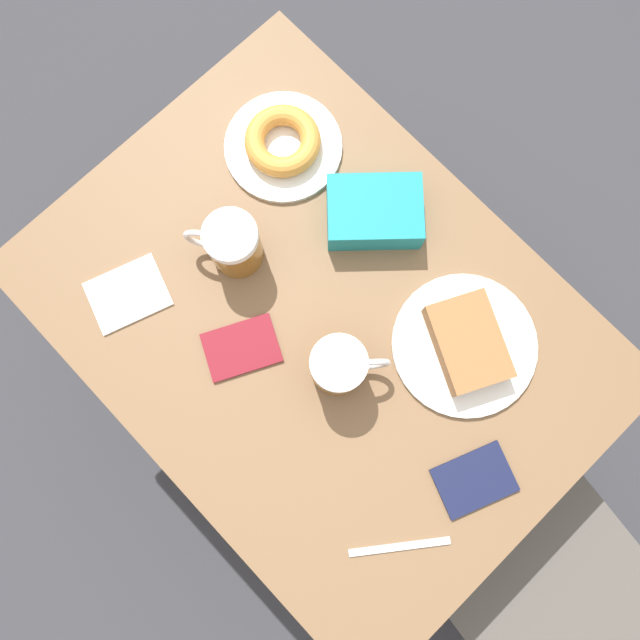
{
  "coord_description": "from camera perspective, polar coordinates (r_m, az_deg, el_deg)",
  "views": [
    {
      "loc": [
        0.13,
        0.14,
        1.79
      ],
      "look_at": [
        0.0,
        0.0,
        0.74
      ],
      "focal_mm": 35.0,
      "sensor_mm": 36.0,
      "label": 1
    }
  ],
  "objects": [
    {
      "name": "beer_mug_center",
      "position": [
        1.07,
        -8.01,
        6.89
      ],
      "size": [
        0.1,
        0.12,
        0.12
      ],
      "color": "#8C5619",
      "rests_on": "table"
    },
    {
      "name": "blue_pouch",
      "position": [
        1.11,
        4.98,
        9.8
      ],
      "size": [
        0.2,
        0.2,
        0.06
      ],
      "rotation": [
        0.0,
        0.0,
        5.54
      ],
      "color": "teal",
      "rests_on": "table"
    },
    {
      "name": "fork",
      "position": [
        1.09,
        7.28,
        -19.86
      ],
      "size": [
        0.14,
        0.11,
        0.0
      ],
      "rotation": [
        0.0,
        0.0,
        0.93
      ],
      "color": "silver",
      "rests_on": "table"
    },
    {
      "name": "plate_with_cake",
      "position": [
        1.09,
        13.22,
        -2.13
      ],
      "size": [
        0.25,
        0.25,
        0.05
      ],
      "color": "white",
      "rests_on": "table"
    },
    {
      "name": "passport_far_edge",
      "position": [
        1.1,
        14.06,
        -13.86
      ],
      "size": [
        0.15,
        0.13,
        0.01
      ],
      "rotation": [
        0.0,
        0.0,
        1.21
      ],
      "color": "#141938",
      "rests_on": "table"
    },
    {
      "name": "ground_plane",
      "position": [
        1.8,
        -0.0,
        -4.16
      ],
      "size": [
        8.0,
        8.0,
        0.0
      ],
      "primitive_type": "plane",
      "color": "#333338"
    },
    {
      "name": "passport_near_edge",
      "position": [
        1.09,
        -7.19,
        -2.53
      ],
      "size": [
        0.15,
        0.13,
        0.01
      ],
      "rotation": [
        0.0,
        0.0,
        1.12
      ],
      "color": "maroon",
      "rests_on": "table"
    },
    {
      "name": "beer_mug_left",
      "position": [
        1.02,
        1.81,
        -4.23
      ],
      "size": [
        0.12,
        0.11,
        0.12
      ],
      "color": "#8C5619",
      "rests_on": "table"
    },
    {
      "name": "plate_with_donut",
      "position": [
        1.17,
        -3.42,
        15.83
      ],
      "size": [
        0.22,
        0.22,
        0.05
      ],
      "color": "white",
      "rests_on": "table"
    },
    {
      "name": "napkin_folded",
      "position": [
        1.15,
        -17.16,
        2.29
      ],
      "size": [
        0.16,
        0.14,
        0.0
      ],
      "rotation": [
        0.0,
        0.0,
        2.82
      ],
      "color": "white",
      "rests_on": "table"
    },
    {
      "name": "table",
      "position": [
        1.15,
        -0.0,
        -0.75
      ],
      "size": [
        0.73,
        0.99,
        0.72
      ],
      "color": "brown",
      "rests_on": "ground_plane"
    }
  ]
}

